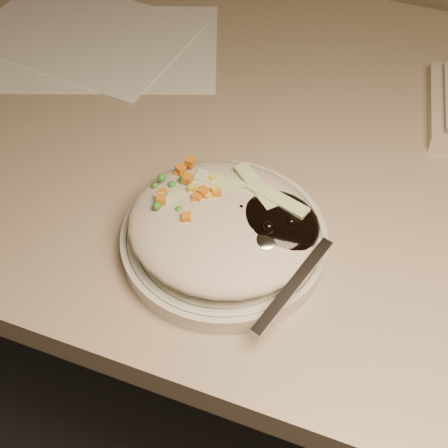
% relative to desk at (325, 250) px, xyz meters
% --- Properties ---
extents(desk, '(1.40, 0.70, 0.74)m').
position_rel_desk_xyz_m(desk, '(0.00, 0.00, 0.00)').
color(desk, gray).
rests_on(desk, ground).
extents(plate, '(0.21, 0.21, 0.02)m').
position_rel_desk_xyz_m(plate, '(-0.08, -0.19, 0.21)').
color(plate, silver).
rests_on(plate, desk).
extents(plate_rim, '(0.20, 0.20, 0.00)m').
position_rel_desk_xyz_m(plate_rim, '(-0.08, -0.19, 0.22)').
color(plate_rim, '#144723').
rests_on(plate_rim, plate).
extents(meal, '(0.21, 0.19, 0.05)m').
position_rel_desk_xyz_m(meal, '(-0.08, -0.19, 0.24)').
color(meal, '#B2AA91').
rests_on(meal, plate).
extents(papers, '(0.39, 0.30, 0.00)m').
position_rel_desk_xyz_m(papers, '(-0.39, 0.10, 0.20)').
color(papers, white).
rests_on(papers, desk).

